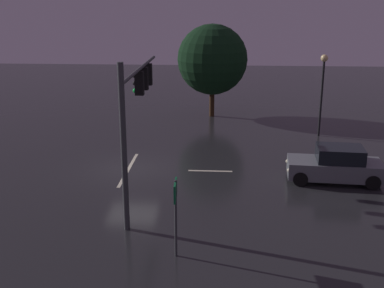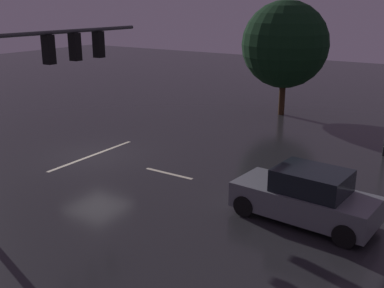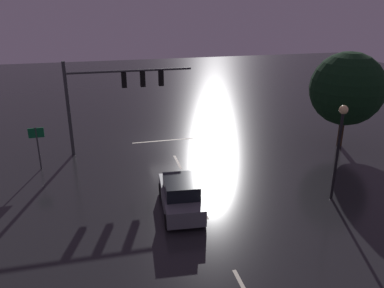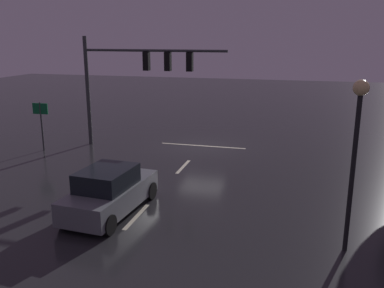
% 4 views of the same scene
% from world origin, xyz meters
% --- Properties ---
extents(ground_plane, '(80.00, 80.00, 0.00)m').
position_xyz_m(ground_plane, '(0.00, 0.00, 0.00)').
color(ground_plane, '#232326').
extents(traffic_signal_assembly, '(8.25, 0.47, 6.22)m').
position_xyz_m(traffic_signal_assembly, '(3.50, 1.05, 4.38)').
color(traffic_signal_assembly, '#383A3D').
rests_on(traffic_signal_assembly, ground_plane).
extents(lane_dash_far, '(0.16, 2.20, 0.01)m').
position_xyz_m(lane_dash_far, '(0.00, 4.00, 0.00)').
color(lane_dash_far, beige).
rests_on(lane_dash_far, ground_plane).
extents(lane_dash_mid, '(0.16, 2.20, 0.01)m').
position_xyz_m(lane_dash_mid, '(0.00, 10.00, 0.00)').
color(lane_dash_mid, beige).
rests_on(lane_dash_mid, ground_plane).
extents(stop_bar, '(5.00, 0.16, 0.01)m').
position_xyz_m(stop_bar, '(0.00, -0.14, 0.00)').
color(stop_bar, beige).
rests_on(stop_bar, ground_plane).
extents(car_approaching, '(2.19, 4.48, 1.70)m').
position_xyz_m(car_approaching, '(1.04, 9.89, 0.80)').
color(car_approaching, slate).
rests_on(car_approaching, ground_plane).
extents(street_lamp_left_kerb, '(0.44, 0.44, 5.06)m').
position_xyz_m(street_lamp_left_kerb, '(-6.92, 10.62, 3.54)').
color(street_lamp_left_kerb, black).
rests_on(street_lamp_left_kerb, ground_plane).
extents(route_sign, '(0.90, 0.09, 2.71)m').
position_xyz_m(route_sign, '(8.40, 3.08, 1.96)').
color(route_sign, '#383A3D').
rests_on(route_sign, ground_plane).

